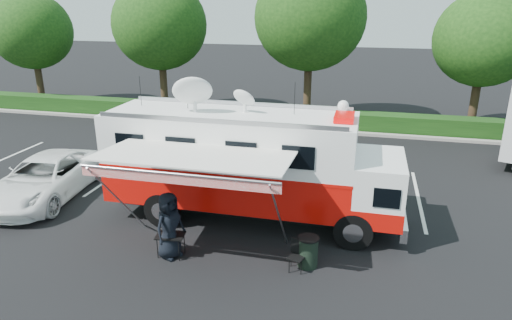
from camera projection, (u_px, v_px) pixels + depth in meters
The scene contains 10 objects.
ground_plane at pixel (252, 219), 15.12m from camera, with size 120.00×120.00×0.00m, color black.
back_border at pixel (330, 36), 25.02m from camera, with size 60.00×6.14×8.87m.
stall_lines at pixel (259, 184), 17.98m from camera, with size 24.12×5.50×0.01m.
command_truck at pixel (250, 164), 14.49m from camera, with size 9.43×2.59×4.53m.
awning at pixel (192, 160), 11.89m from camera, with size 5.15×2.66×3.11m.
white_suv at pixel (48, 197), 16.78m from camera, with size 2.49×5.40×1.50m, color white.
person at pixel (172, 256), 12.93m from camera, with size 0.95×0.62×1.94m, color black.
folding_table at pixel (170, 236), 12.75m from camera, with size 0.85×0.65×0.67m.
folding_chair at pixel (297, 252), 12.17m from camera, with size 0.50×0.53×0.84m.
trash_bin at pixel (308, 252), 12.32m from camera, with size 0.58×0.58×0.87m.
Camera 1 is at (3.36, -13.19, 6.87)m, focal length 32.00 mm.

